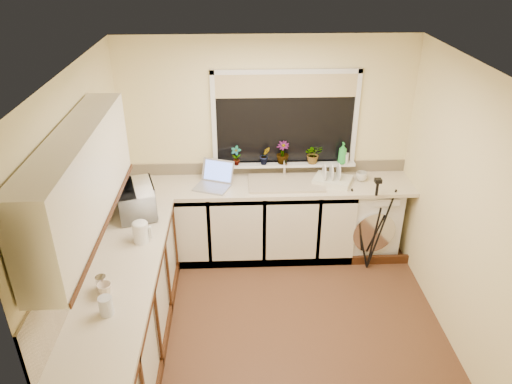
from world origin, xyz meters
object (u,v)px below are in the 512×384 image
(kettle, at_px, (141,233))
(soap_bottle_green, at_px, (343,153))
(plant_d, at_px, (313,154))
(cup_left, at_px, (105,290))
(dish_rack, at_px, (332,180))
(plant_a, at_px, (236,156))
(glass_jug, at_px, (106,306))
(steel_jar, at_px, (101,283))
(laptop, at_px, (215,180))
(plant_c, at_px, (283,153))
(tripod, at_px, (372,225))
(plant_b, at_px, (265,156))
(cup_back, at_px, (361,176))
(microwave, at_px, (136,200))
(soap_bottle_clear, at_px, (345,156))
(washing_machine, at_px, (367,217))

(kettle, xyz_separation_m, soap_bottle_green, (2.04, 1.27, 0.18))
(plant_d, distance_m, cup_left, 2.77)
(dish_rack, relative_size, plant_d, 1.79)
(plant_a, distance_m, plant_d, 0.87)
(glass_jug, height_order, steel_jar, glass_jug)
(laptop, height_order, steel_jar, laptop)
(plant_c, xyz_separation_m, plant_d, (0.35, -0.01, -0.02))
(dish_rack, relative_size, tripod, 0.36)
(plant_b, bearing_deg, plant_a, -178.22)
(plant_c, relative_size, cup_back, 1.99)
(kettle, xyz_separation_m, cup_left, (-0.15, -0.73, -0.04))
(soap_bottle_green, distance_m, cup_back, 0.33)
(laptop, bearing_deg, cup_back, 22.64)
(steel_jar, distance_m, soap_bottle_green, 2.96)
(steel_jar, bearing_deg, glass_jug, -70.45)
(microwave, distance_m, plant_c, 1.70)
(laptop, bearing_deg, dish_rack, 21.21)
(soap_bottle_green, bearing_deg, steel_jar, -139.35)
(kettle, distance_m, plant_b, 1.75)
(glass_jug, relative_size, cup_left, 1.32)
(steel_jar, distance_m, soap_bottle_clear, 2.99)
(glass_jug, distance_m, cup_back, 3.13)
(tripod, bearing_deg, kettle, 172.60)
(washing_machine, relative_size, steel_jar, 7.36)
(plant_a, height_order, plant_b, plant_a)
(kettle, distance_m, dish_rack, 2.20)
(plant_c, bearing_deg, cup_left, -126.92)
(kettle, xyz_separation_m, soap_bottle_clear, (2.08, 1.28, 0.14))
(washing_machine, bearing_deg, cup_back, 172.18)
(plant_b, bearing_deg, kettle, -132.40)
(laptop, distance_m, cup_left, 1.97)
(plant_c, relative_size, cup_left, 2.28)
(plant_a, bearing_deg, plant_c, 3.23)
(microwave, relative_size, soap_bottle_green, 2.08)
(washing_machine, relative_size, glass_jug, 5.73)
(tripod, distance_m, plant_c, 1.26)
(kettle, height_order, soap_bottle_green, soap_bottle_green)
(soap_bottle_clear, bearing_deg, laptop, -172.20)
(plant_c, bearing_deg, cup_back, -11.52)
(kettle, height_order, plant_c, plant_c)
(laptop, relative_size, dish_rack, 1.17)
(plant_a, bearing_deg, glass_jug, -113.21)
(plant_d, bearing_deg, tripod, -43.78)
(dish_rack, xyz_separation_m, soap_bottle_clear, (0.16, 0.19, 0.20))
(plant_c, bearing_deg, dish_rack, -22.14)
(cup_left, bearing_deg, laptop, 66.96)
(dish_rack, xyz_separation_m, plant_c, (-0.54, 0.22, 0.25))
(washing_machine, bearing_deg, cup_left, -151.37)
(soap_bottle_clear, bearing_deg, washing_machine, -27.54)
(dish_rack, distance_m, plant_a, 1.10)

